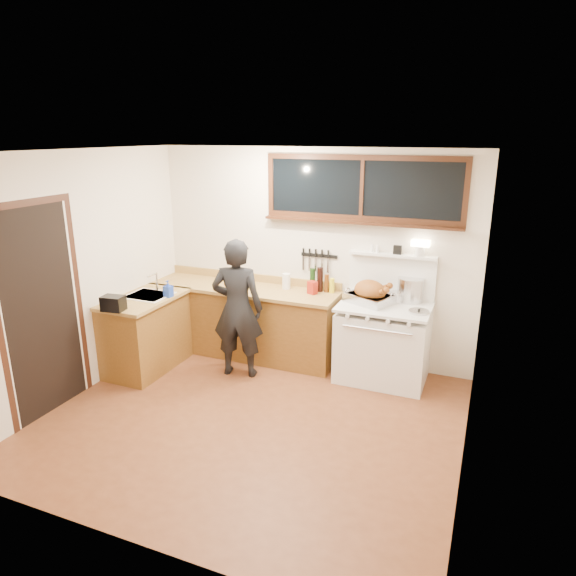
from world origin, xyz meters
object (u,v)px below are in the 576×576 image
at_px(cutting_board, 231,286).
at_px(roast_turkey, 370,294).
at_px(man, 237,309).
at_px(vintage_stove, 383,341).

height_order(cutting_board, roast_turkey, roast_turkey).
bearing_deg(man, roast_turkey, 21.22).
xyz_separation_m(vintage_stove, man, (-1.59, -0.52, 0.35)).
bearing_deg(man, cutting_board, 126.39).
distance_m(man, cutting_board, 0.49).
bearing_deg(man, vintage_stove, 18.10).
height_order(vintage_stove, cutting_board, vintage_stove).
distance_m(vintage_stove, man, 1.71).
bearing_deg(roast_turkey, cutting_board, -174.44).
relative_size(vintage_stove, cutting_board, 4.12).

